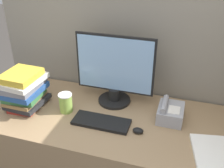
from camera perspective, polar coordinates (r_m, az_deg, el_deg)
name	(u,v)px	position (r m, az deg, el deg)	size (l,w,h in m)	color
cubicle_panel_rear	(130,75)	(2.00, 3.93, 1.93)	(2.03, 0.04, 1.76)	gray
desk	(114,160)	(1.98, 0.53, -16.25)	(1.63, 0.73, 0.76)	#937551
monitor	(115,73)	(1.78, 0.58, 2.44)	(0.54, 0.23, 0.49)	black
keyboard	(101,122)	(1.68, -2.34, -8.24)	(0.36, 0.15, 0.02)	black
mouse	(138,131)	(1.61, 5.69, -10.06)	(0.07, 0.05, 0.03)	black
coffee_cup	(66,103)	(1.78, -10.04, -4.04)	(0.09, 0.09, 0.13)	#8CB247
book_stack	(24,89)	(1.86, -18.57, -1.13)	(0.25, 0.30, 0.27)	maroon
desk_telephone	(170,112)	(1.73, 12.53, -6.07)	(0.16, 0.20, 0.13)	#99999E
paper_pile	(211,152)	(1.56, 20.81, -13.74)	(0.24, 0.30, 0.02)	white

